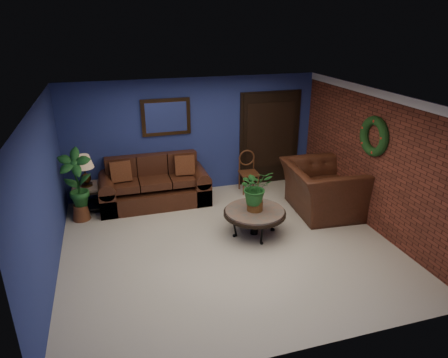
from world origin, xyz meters
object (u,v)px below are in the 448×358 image
object	(u,v)px
table_lamp	(84,167)
coffee_table	(255,213)
sofa	(154,188)
end_table	(88,192)
side_chair	(248,169)
armchair	(321,189)

from	to	relation	value
table_lamp	coffee_table	bearing A→B (deg)	-32.49
table_lamp	sofa	bearing A→B (deg)	1.47
end_table	table_lamp	distance (m)	0.53
sofa	end_table	xyz separation A→B (m)	(-1.32, -0.03, 0.09)
sofa	end_table	distance (m)	1.32
side_chair	armchair	world-z (taller)	armchair
sofa	end_table	bearing A→B (deg)	-178.53
end_table	sofa	bearing A→B (deg)	1.47
sofa	coffee_table	distance (m)	2.41
sofa	armchair	size ratio (longest dim) A/B	1.48
coffee_table	end_table	bearing A→B (deg)	147.51
side_chair	end_table	bearing A→B (deg)	-176.48
coffee_table	side_chair	world-z (taller)	side_chair
coffee_table	table_lamp	xyz separation A→B (m)	(-2.86, 1.82, 0.53)
end_table	table_lamp	size ratio (longest dim) A/B	0.98
coffee_table	end_table	xyz separation A→B (m)	(-2.86, 1.82, -0.00)
armchair	end_table	bearing A→B (deg)	77.66
sofa	table_lamp	bearing A→B (deg)	-178.53
side_chair	coffee_table	bearing A→B (deg)	-103.82
coffee_table	side_chair	distance (m)	1.97
sofa	table_lamp	distance (m)	1.46
end_table	table_lamp	xyz separation A→B (m)	(0.00, 0.00, 0.53)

